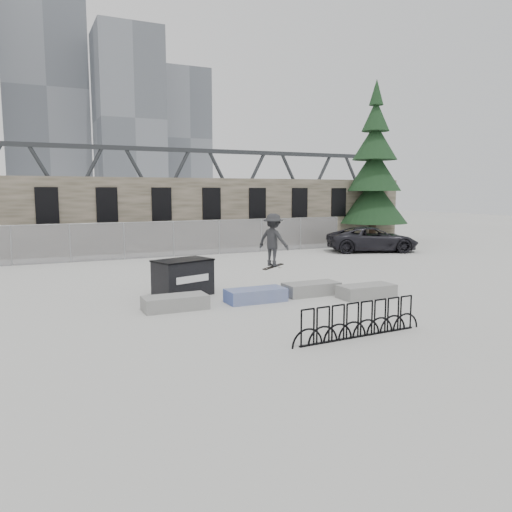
{
  "coord_description": "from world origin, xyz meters",
  "views": [
    {
      "loc": [
        -7.68,
        -14.82,
        3.67
      ],
      "look_at": [
        0.07,
        1.7,
        1.3
      ],
      "focal_mm": 35.0,
      "sensor_mm": 36.0,
      "label": 1
    }
  ],
  "objects_px": {
    "spruce_tree": "(374,177)",
    "skateboarder": "(273,240)",
    "planter_far_left": "(175,302)",
    "planter_offset": "(367,291)",
    "dumpster": "(183,277)",
    "planter_center_left": "(256,295)",
    "planter_center_right": "(311,288)",
    "suv": "(372,239)",
    "bike_rack": "(360,320)"
  },
  "relations": [
    {
      "from": "spruce_tree",
      "to": "skateboarder",
      "type": "xyz_separation_m",
      "value": [
        -15.09,
        -13.63,
        -2.73
      ]
    },
    {
      "from": "planter_far_left",
      "to": "spruce_tree",
      "type": "height_order",
      "value": "spruce_tree"
    },
    {
      "from": "planter_offset",
      "to": "dumpster",
      "type": "relative_size",
      "value": 0.9
    },
    {
      "from": "planter_center_left",
      "to": "skateboarder",
      "type": "relative_size",
      "value": 1.02
    },
    {
      "from": "planter_center_right",
      "to": "spruce_tree",
      "type": "bearing_deg",
      "value": 45.7
    },
    {
      "from": "suv",
      "to": "bike_rack",
      "type": "bearing_deg",
      "value": 161.23
    },
    {
      "from": "spruce_tree",
      "to": "planter_center_left",
      "type": "bearing_deg",
      "value": -138.33
    },
    {
      "from": "planter_center_right",
      "to": "planter_offset",
      "type": "xyz_separation_m",
      "value": [
        1.52,
        -1.17,
        0.0
      ]
    },
    {
      "from": "dumpster",
      "to": "bike_rack",
      "type": "relative_size",
      "value": 0.55
    },
    {
      "from": "planter_far_left",
      "to": "suv",
      "type": "height_order",
      "value": "suv"
    },
    {
      "from": "planter_center_right",
      "to": "suv",
      "type": "relative_size",
      "value": 0.37
    },
    {
      "from": "skateboarder",
      "to": "planter_far_left",
      "type": "bearing_deg",
      "value": 69.84
    },
    {
      "from": "planter_center_left",
      "to": "skateboarder",
      "type": "height_order",
      "value": "skateboarder"
    },
    {
      "from": "bike_rack",
      "to": "planter_far_left",
      "type": "bearing_deg",
      "value": 124.77
    },
    {
      "from": "planter_center_left",
      "to": "suv",
      "type": "relative_size",
      "value": 0.37
    },
    {
      "from": "dumpster",
      "to": "suv",
      "type": "xyz_separation_m",
      "value": [
        14.35,
        7.69,
        0.11
      ]
    },
    {
      "from": "planter_center_right",
      "to": "bike_rack",
      "type": "distance_m",
      "value": 5.24
    },
    {
      "from": "planter_far_left",
      "to": "planter_offset",
      "type": "height_order",
      "value": "same"
    },
    {
      "from": "planter_far_left",
      "to": "skateboarder",
      "type": "height_order",
      "value": "skateboarder"
    },
    {
      "from": "dumpster",
      "to": "skateboarder",
      "type": "relative_size",
      "value": 1.14
    },
    {
      "from": "planter_offset",
      "to": "dumpster",
      "type": "distance_m",
      "value": 6.45
    },
    {
      "from": "planter_far_left",
      "to": "planter_center_right",
      "type": "distance_m",
      "value": 5.02
    },
    {
      "from": "planter_center_right",
      "to": "skateboarder",
      "type": "height_order",
      "value": "skateboarder"
    },
    {
      "from": "planter_center_left",
      "to": "spruce_tree",
      "type": "relative_size",
      "value": 0.17
    },
    {
      "from": "suv",
      "to": "planter_offset",
      "type": "bearing_deg",
      "value": 161.4
    },
    {
      "from": "dumpster",
      "to": "bike_rack",
      "type": "distance_m",
      "value": 7.28
    },
    {
      "from": "planter_far_left",
      "to": "dumpster",
      "type": "xyz_separation_m",
      "value": [
        0.85,
        1.94,
        0.41
      ]
    },
    {
      "from": "bike_rack",
      "to": "suv",
      "type": "distance_m",
      "value": 18.72
    },
    {
      "from": "planter_far_left",
      "to": "suv",
      "type": "relative_size",
      "value": 0.37
    },
    {
      "from": "dumpster",
      "to": "bike_rack",
      "type": "height_order",
      "value": "dumpster"
    },
    {
      "from": "bike_rack",
      "to": "planter_offset",
      "type": "bearing_deg",
      "value": 50.37
    },
    {
      "from": "planter_center_right",
      "to": "spruce_tree",
      "type": "xyz_separation_m",
      "value": [
        13.83,
        14.17,
        4.47
      ]
    },
    {
      "from": "planter_center_left",
      "to": "dumpster",
      "type": "distance_m",
      "value": 2.79
    },
    {
      "from": "planter_center_right",
      "to": "planter_offset",
      "type": "distance_m",
      "value": 1.92
    },
    {
      "from": "planter_center_left",
      "to": "dumpster",
      "type": "relative_size",
      "value": 0.9
    },
    {
      "from": "planter_far_left",
      "to": "bike_rack",
      "type": "distance_m",
      "value": 5.94
    },
    {
      "from": "planter_far_left",
      "to": "planter_offset",
      "type": "bearing_deg",
      "value": -9.32
    },
    {
      "from": "planter_far_left",
      "to": "dumpster",
      "type": "distance_m",
      "value": 2.16
    },
    {
      "from": "bike_rack",
      "to": "spruce_tree",
      "type": "relative_size",
      "value": 0.35
    },
    {
      "from": "planter_center_left",
      "to": "planter_offset",
      "type": "height_order",
      "value": "same"
    },
    {
      "from": "dumpster",
      "to": "skateboarder",
      "type": "distance_m",
      "value": 3.45
    },
    {
      "from": "planter_offset",
      "to": "spruce_tree",
      "type": "xyz_separation_m",
      "value": [
        12.31,
        15.35,
        4.47
      ]
    },
    {
      "from": "bike_rack",
      "to": "suv",
      "type": "xyz_separation_m",
      "value": [
        11.81,
        14.52,
        0.32
      ]
    },
    {
      "from": "dumpster",
      "to": "planter_offset",
      "type": "bearing_deg",
      "value": -45.47
    },
    {
      "from": "planter_offset",
      "to": "spruce_tree",
      "type": "relative_size",
      "value": 0.17
    },
    {
      "from": "planter_center_left",
      "to": "dumpster",
      "type": "height_order",
      "value": "dumpster"
    },
    {
      "from": "dumpster",
      "to": "skateboarder",
      "type": "bearing_deg",
      "value": -41.54
    },
    {
      "from": "planter_far_left",
      "to": "planter_center_right",
      "type": "height_order",
      "value": "same"
    },
    {
      "from": "planter_center_right",
      "to": "suv",
      "type": "height_order",
      "value": "suv"
    },
    {
      "from": "planter_far_left",
      "to": "bike_rack",
      "type": "relative_size",
      "value": 0.5
    }
  ]
}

